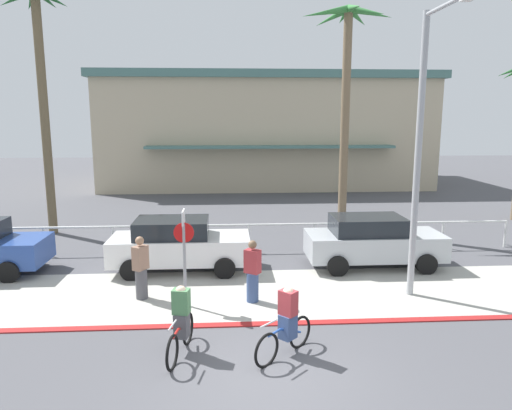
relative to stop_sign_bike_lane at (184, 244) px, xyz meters
The scene contains 15 objects.
ground_plane 7.02m from the stop_sign_bike_lane, 73.96° to the left, with size 80.00×80.00×0.00m, color #4C4C51.
sidewalk_strip 2.62m from the stop_sign_bike_lane, 21.73° to the left, with size 44.00×4.00×0.02m, color #ADAAA0.
curb_paint 2.81m from the stop_sign_bike_lane, 33.56° to the right, with size 44.00×0.24×0.03m, color maroon.
building_backdrop 24.54m from the stop_sign_bike_lane, 80.80° to the left, with size 22.78×12.57×7.75m.
rail_fence 5.45m from the stop_sign_bike_lane, 69.55° to the left, with size 19.54×0.08×1.04m.
stop_sign_bike_lane is the anchor object (origin of this frame).
streetlight_curb 6.69m from the stop_sign_bike_lane, ahead, with size 0.24×2.54×7.50m.
palm_tree_1 11.96m from the stop_sign_bike_lane, 126.90° to the left, with size 3.60×3.31×9.88m.
palm_tree_2 11.46m from the stop_sign_bike_lane, 53.35° to the left, with size 3.75×3.37×9.31m.
car_white_1 3.15m from the stop_sign_bike_lane, 98.46° to the left, with size 4.40×2.02×1.69m.
car_silver_2 6.64m from the stop_sign_bike_lane, 27.20° to the left, with size 4.40×2.02×1.69m.
cyclist_red_0 2.73m from the stop_sign_bike_lane, 87.25° to the right, with size 0.43×1.79×1.50m.
cyclist_blue_1 3.71m from the stop_sign_bike_lane, 50.03° to the right, with size 1.34×1.32×1.50m.
pedestrian_0 1.61m from the stop_sign_bike_lane, 154.52° to the left, with size 0.44×0.48×1.75m.
pedestrian_1 1.98m from the stop_sign_bike_lane, ahead, with size 0.48×0.44×1.70m.
Camera 1 is at (-0.80, -8.52, 4.91)m, focal length 33.73 mm.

